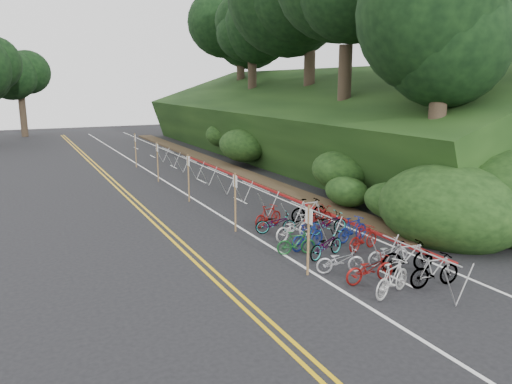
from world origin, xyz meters
TOP-DOWN VIEW (x-y plane):
  - ground at (0.00, 0.00)m, footprint 120.00×120.00m
  - road_markings at (0.63, 10.10)m, footprint 7.47×80.00m
  - red_curb at (5.70, 12.00)m, footprint 0.25×28.00m
  - embankment at (12.96, 19.04)m, footprint 14.30×48.14m
  - tree_cluster at (9.76, 22.04)m, footprint 31.75×53.46m
  - bike_rack_front at (3.20, -2.77)m, footprint 1.16×3.24m
  - bike_racks_rest at (3.00, 13.00)m, footprint 1.14×23.00m
  - signpost_near at (0.74, -0.46)m, footprint 0.08×0.40m
  - signposts_rest at (0.60, 14.00)m, footprint 0.08×18.40m
  - bike_front at (1.43, 1.42)m, footprint 0.81×1.50m
  - bike_valet at (3.01, 1.12)m, footprint 3.32×9.79m

SIDE VIEW (x-z plane):
  - ground at x=0.00m, z-range 0.00..0.00m
  - road_markings at x=0.63m, z-range 0.00..0.01m
  - red_curb at x=5.70m, z-range 0.00..0.10m
  - bike_front at x=1.43m, z-range 0.00..0.87m
  - bike_valet at x=3.01m, z-range -0.06..1.03m
  - bike_racks_rest at x=3.00m, z-range 0.27..1.44m
  - bike_rack_front at x=3.20m, z-range 0.29..1.51m
  - signpost_near at x=0.74m, z-range 0.17..2.50m
  - signposts_rest at x=0.60m, z-range 0.18..2.68m
  - embankment at x=12.96m, z-range -1.99..7.12m
  - tree_cluster at x=9.76m, z-range 2.16..19.29m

